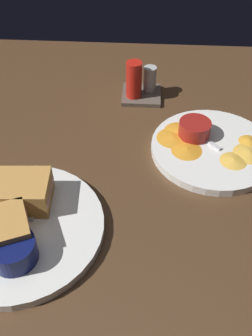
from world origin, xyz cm
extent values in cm
cube|color=#4C331E|center=(0.00, 0.00, -1.50)|extent=(110.00, 110.00, 3.00)
cylinder|color=white|center=(-7.48, -13.41, 0.80)|extent=(28.04, 28.04, 1.60)
cube|color=#C68C42|center=(-9.44, -8.46, 4.00)|extent=(13.45, 8.40, 4.80)
cube|color=#DB938E|center=(-9.44, -8.46, 4.00)|extent=(13.67, 7.81, 0.80)
cylinder|color=#0C144C|center=(-6.10, -19.57, 3.46)|extent=(6.98, 6.98, 3.72)
cylinder|color=black|center=(-6.10, -19.57, 4.92)|extent=(5.72, 5.72, 0.60)
cube|color=silver|center=(-5.25, -9.86, 1.85)|extent=(1.28, 5.55, 0.40)
ellipsoid|color=silver|center=(-5.73, -15.34, 2.00)|extent=(2.47, 3.38, 0.80)
cylinder|color=white|center=(26.01, 8.52, 0.80)|extent=(24.50, 24.50, 1.60)
cylinder|color=maroon|center=(22.34, 11.59, 3.23)|extent=(6.44, 6.44, 3.27)
cylinder|color=olive|center=(22.34, 11.59, 4.47)|extent=(5.28, 5.28, 0.60)
cube|color=silver|center=(25.38, 9.20, 1.85)|extent=(4.35, 4.55, 0.40)
ellipsoid|color=silver|center=(21.61, 13.20, 2.00)|extent=(3.80, 3.84, 0.80)
cone|color=orange|center=(19.45, 12.63, 1.90)|extent=(8.52, 8.52, 0.60)
cone|color=orange|center=(18.09, 10.42, 1.90)|extent=(6.88, 6.88, 0.60)
cone|color=gold|center=(29.39, 4.25, 1.90)|extent=(7.29, 7.29, 0.60)
cone|color=gold|center=(33.28, 10.30, 1.90)|extent=(5.75, 5.75, 0.60)
cone|color=orange|center=(20.68, 6.81, 1.90)|extent=(8.50, 8.50, 0.60)
cone|color=gold|center=(32.71, 6.59, 1.90)|extent=(8.84, 8.84, 0.60)
cube|color=brown|center=(11.15, 27.50, 0.50)|extent=(9.00, 9.00, 1.00)
cylinder|color=red|center=(9.35, 26.30, 5.25)|extent=(3.60, 3.60, 8.50)
cylinder|color=#B2B2B2|center=(12.95, 28.90, 4.00)|extent=(3.00, 3.00, 6.00)
camera|label=1|loc=(12.55, -51.51, 51.80)|focal=41.81mm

